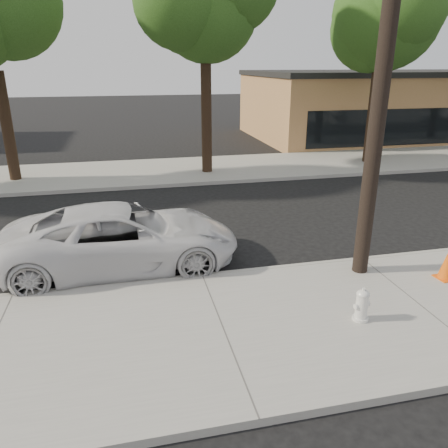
{
  "coord_description": "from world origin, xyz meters",
  "views": [
    {
      "loc": [
        -1.49,
        -10.89,
        4.66
      ],
      "look_at": [
        0.71,
        -1.22,
        1.0
      ],
      "focal_mm": 35.0,
      "sensor_mm": 36.0,
      "label": 1
    }
  ],
  "objects_px": {
    "police_cruiser": "(122,237)",
    "fire_hydrant": "(362,305)",
    "utility_pole": "(384,61)",
    "traffic_cone": "(448,263)"
  },
  "relations": [
    {
      "from": "utility_pole",
      "to": "police_cruiser",
      "type": "xyz_separation_m",
      "value": [
        -5.31,
        1.74,
        -3.93
      ]
    },
    {
      "from": "police_cruiser",
      "to": "traffic_cone",
      "type": "height_order",
      "value": "police_cruiser"
    },
    {
      "from": "police_cruiser",
      "to": "fire_hydrant",
      "type": "height_order",
      "value": "police_cruiser"
    },
    {
      "from": "police_cruiser",
      "to": "fire_hydrant",
      "type": "distance_m",
      "value": 5.62
    },
    {
      "from": "police_cruiser",
      "to": "fire_hydrant",
      "type": "relative_size",
      "value": 8.9
    },
    {
      "from": "police_cruiser",
      "to": "fire_hydrant",
      "type": "xyz_separation_m",
      "value": [
        4.28,
        -3.62,
        -0.32
      ]
    },
    {
      "from": "fire_hydrant",
      "to": "traffic_cone",
      "type": "distance_m",
      "value": 2.92
    },
    {
      "from": "fire_hydrant",
      "to": "utility_pole",
      "type": "bearing_deg",
      "value": 50.42
    },
    {
      "from": "traffic_cone",
      "to": "utility_pole",
      "type": "bearing_deg",
      "value": 154.79
    },
    {
      "from": "utility_pole",
      "to": "traffic_cone",
      "type": "bearing_deg",
      "value": -25.21
    }
  ]
}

